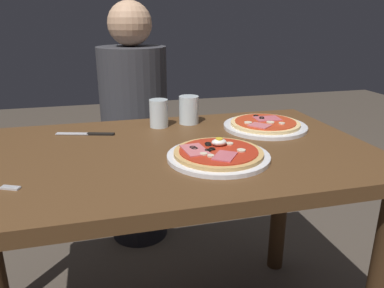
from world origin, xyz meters
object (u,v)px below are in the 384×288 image
Objects in this scene: water_glass_near at (189,112)px; water_glass_far at (159,115)px; diner_person at (135,134)px; knife at (89,134)px; pizza_across_left at (265,125)px; pizza_foreground at (218,154)px; dining_table at (158,186)px.

water_glass_far is at bearing -171.56° from water_glass_near.
knife is at bearing 69.17° from diner_person.
water_glass_far is at bearing 94.48° from diner_person.
pizza_across_left is 0.75m from diner_person.
pizza_across_left is at bearing -27.83° from water_glass_near.
pizza_foreground is 0.37m from water_glass_near.
pizza_foreground reaches higher than knife.
water_glass_near is 0.52× the size of knife.
pizza_foreground is at bearing 99.60° from diner_person.
dining_table is at bearing -121.69° from water_glass_near.
water_glass_far is 0.25m from knife.
diner_person is at bearing 107.70° from water_glass_near.
water_glass_far is (-0.36, 0.11, 0.03)m from pizza_across_left.
pizza_across_left is 0.25× the size of diner_person.
water_glass_far reaches higher than pizza_foreground.
diner_person reaches higher than knife.
diner_person is at bearing 99.60° from pizza_foreground.
pizza_across_left is (0.41, 0.13, 0.13)m from dining_table.
pizza_foreground is at bearing -42.41° from knife.
water_glass_near reaches higher than pizza_across_left.
dining_table is 0.30m from water_glass_far.
water_glass_far is (-0.11, -0.02, -0.00)m from water_glass_near.
pizza_foreground reaches higher than pizza_across_left.
diner_person is at bearing 89.31° from dining_table.
pizza_foreground is at bearing -91.39° from water_glass_near.
dining_table is 4.53× the size of pizza_foreground.
diner_person reaches higher than water_glass_far.
knife is at bearing 133.02° from dining_table.
diner_person is (-0.15, 0.48, -0.22)m from water_glass_near.
water_glass_far is (-0.10, 0.35, 0.03)m from pizza_foreground.
dining_table is 0.45m from pizza_across_left.
diner_person is (-0.14, 0.85, -0.19)m from pizza_foreground.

